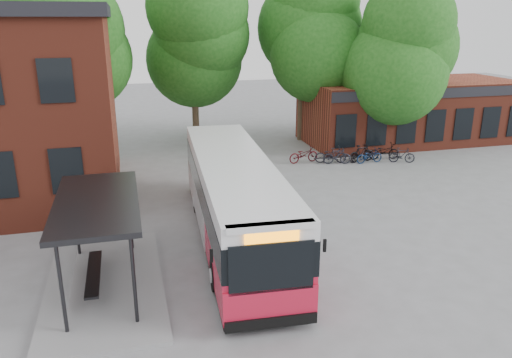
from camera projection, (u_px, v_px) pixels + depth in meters
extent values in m
plane|color=slate|center=(239.00, 255.00, 17.53)|extent=(100.00, 100.00, 0.00)
imported|color=#40080D|center=(304.00, 154.00, 28.62)|extent=(1.89, 0.90, 0.95)
imported|color=black|center=(337.00, 156.00, 28.31)|extent=(1.65, 0.82, 0.96)
imported|color=black|center=(331.00, 155.00, 28.56)|extent=(1.90, 1.04, 0.95)
imported|color=black|center=(361.00, 153.00, 28.91)|extent=(1.63, 0.97, 0.95)
imported|color=#0E2448|center=(369.00, 156.00, 28.55)|extent=(1.68, 0.71, 0.86)
imported|color=black|center=(362.00, 153.00, 28.70)|extent=(1.79, 0.82, 1.04)
imported|color=black|center=(384.00, 151.00, 29.28)|extent=(1.88, 0.82, 0.96)
imported|color=black|center=(402.00, 155.00, 28.61)|extent=(1.52, 0.93, 0.88)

